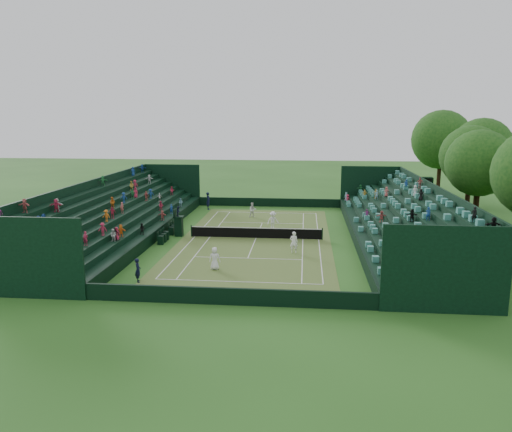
# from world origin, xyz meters

# --- Properties ---
(ground) EXTENTS (160.00, 160.00, 0.00)m
(ground) POSITION_xyz_m (0.00, 0.00, 0.00)
(ground) COLOR #26551A
(ground) RESTS_ON ground
(court_surface) EXTENTS (12.97, 26.77, 0.01)m
(court_surface) POSITION_xyz_m (0.00, 0.00, 0.01)
(court_surface) COLOR #3B7E2A
(court_surface) RESTS_ON ground
(perimeter_wall_north) EXTENTS (17.17, 0.20, 1.00)m
(perimeter_wall_north) POSITION_xyz_m (0.00, 15.88, 0.50)
(perimeter_wall_north) COLOR black
(perimeter_wall_north) RESTS_ON ground
(perimeter_wall_south) EXTENTS (17.17, 0.20, 1.00)m
(perimeter_wall_south) POSITION_xyz_m (0.00, -15.88, 0.50)
(perimeter_wall_south) COLOR black
(perimeter_wall_south) RESTS_ON ground
(perimeter_wall_east) EXTENTS (0.20, 31.77, 1.00)m
(perimeter_wall_east) POSITION_xyz_m (8.48, 0.00, 0.50)
(perimeter_wall_east) COLOR black
(perimeter_wall_east) RESTS_ON ground
(perimeter_wall_west) EXTENTS (0.20, 31.77, 1.00)m
(perimeter_wall_west) POSITION_xyz_m (-8.48, 0.00, 0.50)
(perimeter_wall_west) COLOR black
(perimeter_wall_west) RESTS_ON ground
(north_grandstand) EXTENTS (6.60, 32.00, 4.90)m
(north_grandstand) POSITION_xyz_m (12.66, 0.00, 1.55)
(north_grandstand) COLOR black
(north_grandstand) RESTS_ON ground
(south_grandstand) EXTENTS (6.60, 32.00, 4.90)m
(south_grandstand) POSITION_xyz_m (-12.66, 0.00, 1.55)
(south_grandstand) COLOR black
(south_grandstand) RESTS_ON ground
(tennis_net) EXTENTS (11.67, 0.10, 1.06)m
(tennis_net) POSITION_xyz_m (0.00, 0.00, 0.53)
(tennis_net) COLOR black
(tennis_net) RESTS_ON ground
(scoreboard_tower) EXTENTS (2.00, 1.00, 3.70)m
(scoreboard_tower) POSITION_xyz_m (17.75, 16.00, 3.14)
(scoreboard_tower) COLOR black
(scoreboard_tower) RESTS_ON ground
(tree_row) EXTENTS (10.52, 36.89, 11.39)m
(tree_row) POSITION_xyz_m (21.95, 10.29, 6.83)
(tree_row) COLOR black
(tree_row) RESTS_ON ground
(umpire_chair) EXTENTS (0.86, 0.86, 2.69)m
(umpire_chair) POSITION_xyz_m (-6.97, 0.19, 1.15)
(umpire_chair) COLOR black
(umpire_chair) RESTS_ON ground
(courtside_chairs) EXTENTS (0.49, 5.46, 1.06)m
(courtside_chairs) POSITION_xyz_m (-7.75, -0.42, 0.40)
(courtside_chairs) COLOR black
(courtside_chairs) RESTS_ON ground
(player_near_west) EXTENTS (0.80, 0.53, 1.60)m
(player_near_west) POSITION_xyz_m (-1.98, -9.38, 0.80)
(player_near_west) COLOR white
(player_near_west) RESTS_ON ground
(player_near_east) EXTENTS (0.66, 0.46, 1.73)m
(player_near_east) POSITION_xyz_m (3.42, -4.48, 0.86)
(player_near_east) COLOR white
(player_near_east) RESTS_ON ground
(player_far_west) EXTENTS (0.88, 0.75, 1.59)m
(player_far_west) POSITION_xyz_m (-1.27, 9.29, 0.79)
(player_far_west) COLOR white
(player_far_west) RESTS_ON ground
(player_far_east) EXTENTS (1.30, 1.05, 1.75)m
(player_far_east) POSITION_xyz_m (1.26, 3.54, 0.87)
(player_far_east) COLOR white
(player_far_east) RESTS_ON ground
(line_judge_north) EXTENTS (0.63, 0.82, 2.00)m
(line_judge_north) POSITION_xyz_m (-6.84, 13.34, 1.00)
(line_judge_north) COLOR black
(line_judge_north) RESTS_ON ground
(line_judge_south) EXTENTS (0.58, 0.68, 1.58)m
(line_judge_south) POSITION_xyz_m (-6.44, -12.49, 0.79)
(line_judge_south) COLOR black
(line_judge_south) RESTS_ON ground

